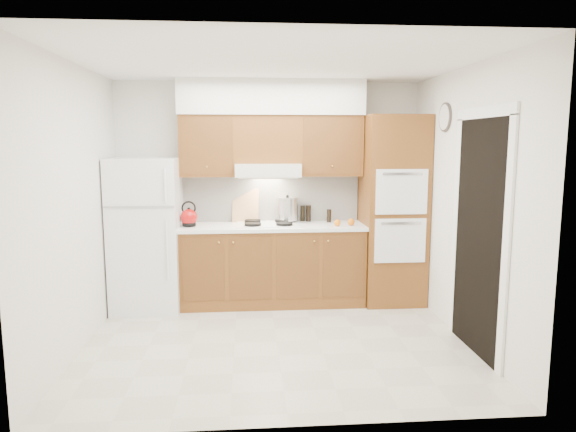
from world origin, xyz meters
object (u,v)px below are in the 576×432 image
object	(u,v)px
oven_cabinet	(392,210)
fridge	(147,234)
kettle	(189,217)
stock_pot	(287,209)

from	to	relation	value
oven_cabinet	fridge	bearing A→B (deg)	-179.30
fridge	kettle	bearing A→B (deg)	0.98
oven_cabinet	stock_pot	xyz separation A→B (m)	(-1.23, 0.19, 0.00)
kettle	stock_pot	distance (m)	1.16
kettle	stock_pot	xyz separation A→B (m)	(1.14, 0.21, 0.06)
fridge	kettle	size ratio (longest dim) A/B	8.94
oven_cabinet	kettle	size ratio (longest dim) A/B	11.44
fridge	kettle	world-z (taller)	fridge
kettle	fridge	bearing A→B (deg)	-172.08
kettle	stock_pot	size ratio (longest dim) A/B	0.73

